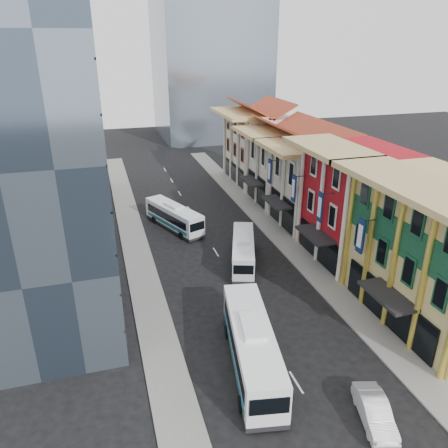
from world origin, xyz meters
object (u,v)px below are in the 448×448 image
object	(u,v)px
bus_left_far	(174,216)
bus_right	(243,250)
office_tower	(25,131)
shophouse_tan	(439,254)
sedan_right	(375,412)
bus_left_near	(252,346)

from	to	relation	value
bus_left_far	bus_right	distance (m)	12.46
office_tower	bus_left_far	bearing A→B (deg)	38.41
shophouse_tan	bus_right	distance (m)	18.67
shophouse_tan	sedan_right	size ratio (longest dim) A/B	3.03
bus_left_near	sedan_right	distance (m)	8.87
shophouse_tan	sedan_right	world-z (taller)	shophouse_tan
shophouse_tan	bus_left_far	bearing A→B (deg)	124.63
office_tower	bus_left_far	size ratio (longest dim) A/B	2.97
bus_left_near	sedan_right	bearing A→B (deg)	-40.04
shophouse_tan	sedan_right	xyz separation A→B (m)	(-10.83, -8.43, -5.24)
shophouse_tan	bus_left_near	world-z (taller)	shophouse_tan
office_tower	sedan_right	bearing A→B (deg)	-48.03
shophouse_tan	bus_left_far	distance (m)	30.61
sedan_right	bus_left_far	bearing A→B (deg)	116.07
bus_left_far	sedan_right	bearing A→B (deg)	-101.33
bus_left_far	sedan_right	world-z (taller)	bus_left_far
shophouse_tan	bus_left_far	xyz separation A→B (m)	(-17.22, 24.93, -4.38)
shophouse_tan	bus_left_near	distance (m)	17.06
bus_left_near	bus_left_far	distance (m)	26.62
office_tower	sedan_right	distance (m)	33.35
office_tower	bus_right	bearing A→B (deg)	-1.02
bus_left_near	office_tower	bearing A→B (deg)	142.85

